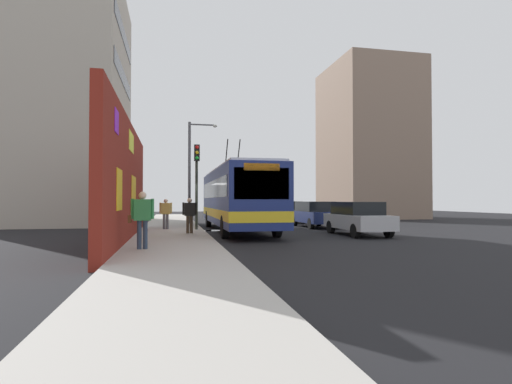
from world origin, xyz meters
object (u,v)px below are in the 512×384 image
(parked_car_silver, at_px, (358,218))
(parked_car_black, at_px, (287,211))
(pedestrian_midblock, at_px, (166,212))
(city_bus, at_px, (237,197))
(traffic_light, at_px, (197,172))
(pedestrian_at_curb, at_px, (190,213))
(street_lamp, at_px, (193,165))
(pedestrian_near_wall, at_px, (142,215))
(parked_car_navy, at_px, (315,214))

(parked_car_silver, height_order, parked_car_black, same)
(pedestrian_midblock, bearing_deg, city_bus, -96.89)
(parked_car_black, bearing_deg, traffic_light, 139.15)
(parked_car_black, bearing_deg, parked_car_silver, 180.00)
(city_bus, bearing_deg, pedestrian_at_curb, 134.53)
(city_bus, height_order, parked_car_silver, city_bus)
(city_bus, bearing_deg, street_lamp, 18.89)
(street_lamp, bearing_deg, pedestrian_near_wall, 170.86)
(city_bus, xyz_separation_m, traffic_light, (-0.20, 2.15, 1.26))
(city_bus, bearing_deg, parked_car_black, -32.06)
(parked_car_navy, relative_size, pedestrian_midblock, 2.96)
(pedestrian_at_curb, distance_m, traffic_light, 3.15)
(parked_car_silver, height_order, pedestrian_midblock, pedestrian_midblock)
(pedestrian_near_wall, xyz_separation_m, pedestrian_midblock, (8.74, -0.61, -0.14))
(parked_car_navy, distance_m, traffic_light, 8.07)
(city_bus, xyz_separation_m, pedestrian_at_curb, (-2.57, 2.61, -0.76))
(pedestrian_near_wall, bearing_deg, pedestrian_at_curb, -16.63)
(parked_car_silver, relative_size, pedestrian_near_wall, 2.35)
(pedestrian_near_wall, height_order, pedestrian_midblock, pedestrian_near_wall)
(parked_car_navy, relative_size, street_lamp, 0.69)
(parked_car_navy, height_order, pedestrian_midblock, pedestrian_midblock)
(traffic_light, bearing_deg, pedestrian_at_curb, 168.96)
(pedestrian_at_curb, bearing_deg, pedestrian_midblock, 20.03)
(pedestrian_midblock, distance_m, street_lamp, 6.46)
(pedestrian_midblock, xyz_separation_m, pedestrian_at_curb, (-3.02, -1.10, 0.02))
(traffic_light, bearing_deg, city_bus, -84.74)
(parked_car_navy, distance_m, pedestrian_near_wall, 14.21)
(pedestrian_at_curb, xyz_separation_m, street_lamp, (8.51, -0.58, 2.94))
(parked_car_silver, bearing_deg, city_bus, 55.75)
(pedestrian_midblock, bearing_deg, pedestrian_at_curb, -159.97)
(street_lamp, bearing_deg, parked_car_black, -71.91)
(parked_car_silver, xyz_separation_m, pedestrian_midblock, (3.99, 8.91, 0.23))
(pedestrian_midblock, bearing_deg, parked_car_silver, -114.11)
(parked_car_silver, xyz_separation_m, pedestrian_near_wall, (-4.76, 9.52, 0.37))
(parked_car_silver, distance_m, pedestrian_midblock, 9.77)
(parked_car_navy, relative_size, pedestrian_at_curb, 2.90)
(city_bus, xyz_separation_m, pedestrian_midblock, (0.45, 3.71, -0.78))
(traffic_light, bearing_deg, pedestrian_near_wall, 164.98)
(parked_car_black, height_order, street_lamp, street_lamp)
(parked_car_black, height_order, pedestrian_at_curb, pedestrian_at_curb)
(city_bus, distance_m, traffic_light, 2.50)
(pedestrian_at_curb, distance_m, street_lamp, 9.02)
(city_bus, bearing_deg, parked_car_navy, -66.65)
(parked_car_silver, relative_size, parked_car_black, 0.86)
(parked_car_silver, bearing_deg, parked_car_black, -0.00)
(street_lamp, bearing_deg, pedestrian_midblock, 162.98)
(pedestrian_at_curb, bearing_deg, traffic_light, -11.04)
(city_bus, xyz_separation_m, street_lamp, (5.94, 2.03, 2.18))
(city_bus, relative_size, parked_car_navy, 2.57)
(city_bus, distance_m, pedestrian_at_curb, 3.74)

